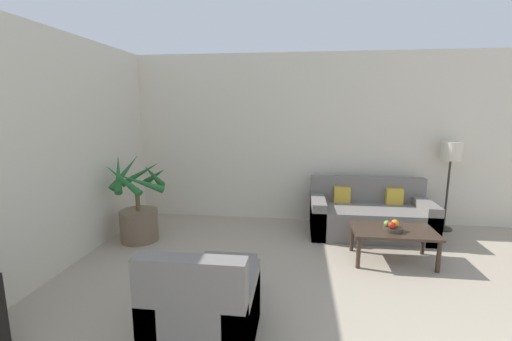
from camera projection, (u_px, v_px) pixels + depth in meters
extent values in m
cube|color=beige|center=(357.00, 140.00, 5.44)|extent=(8.76, 0.06, 2.70)
cylinder|color=brown|center=(139.00, 225.00, 4.81)|extent=(0.52, 0.52, 0.44)
cylinder|color=brown|center=(138.00, 199.00, 4.74)|extent=(0.06, 0.06, 0.32)
cone|color=#23662D|center=(154.00, 176.00, 4.65)|extent=(0.10, 0.56, 0.44)
cone|color=#23662D|center=(155.00, 176.00, 4.88)|extent=(0.53, 0.45, 0.36)
cone|color=#23662D|center=(141.00, 173.00, 4.95)|extent=(0.59, 0.23, 0.39)
cone|color=#23662D|center=(125.00, 172.00, 4.80)|extent=(0.32, 0.52, 0.49)
cone|color=#23662D|center=(118.00, 174.00, 4.60)|extent=(0.31, 0.51, 0.50)
cone|color=#23662D|center=(123.00, 180.00, 4.44)|extent=(0.58, 0.23, 0.42)
cone|color=#23662D|center=(141.00, 182.00, 4.45)|extent=(0.53, 0.45, 0.35)
cube|color=slate|center=(369.00, 221.00, 5.02)|extent=(1.71, 0.85, 0.42)
cube|color=slate|center=(367.00, 189.00, 5.28)|extent=(1.71, 0.16, 0.38)
cube|color=slate|center=(318.00, 215.00, 5.10)|extent=(0.20, 0.85, 0.54)
cube|color=slate|center=(424.00, 219.00, 4.92)|extent=(0.20, 0.85, 0.54)
cube|color=gold|center=(342.00, 195.00, 5.22)|extent=(0.24, 0.12, 0.24)
cube|color=gold|center=(394.00, 196.00, 5.13)|extent=(0.24, 0.12, 0.24)
cylinder|color=#2D2823|center=(443.00, 229.00, 5.27)|extent=(0.24, 0.24, 0.03)
cylinder|color=#2D2823|center=(447.00, 195.00, 5.17)|extent=(0.03, 0.03, 1.05)
cylinder|color=beige|center=(451.00, 151.00, 5.05)|extent=(0.29, 0.29, 0.27)
cylinder|color=#38281E|center=(358.00, 253.00, 3.97)|extent=(0.05, 0.05, 0.37)
cylinder|color=#38281E|center=(439.00, 257.00, 3.86)|extent=(0.05, 0.05, 0.37)
cylinder|color=#38281E|center=(352.00, 237.00, 4.45)|extent=(0.05, 0.05, 0.37)
cylinder|color=#38281E|center=(423.00, 240.00, 4.35)|extent=(0.05, 0.05, 0.37)
cube|color=#38281E|center=(393.00, 231.00, 4.12)|extent=(0.97, 0.59, 0.03)
cylinder|color=#42382D|center=(392.00, 229.00, 4.06)|extent=(0.22, 0.22, 0.05)
sphere|color=red|center=(392.00, 225.00, 4.00)|extent=(0.08, 0.08, 0.08)
sphere|color=olive|center=(387.00, 223.00, 4.08)|extent=(0.07, 0.07, 0.07)
sphere|color=orange|center=(395.00, 223.00, 4.06)|extent=(0.09, 0.09, 0.09)
cube|color=slate|center=(206.00, 317.00, 2.69)|extent=(0.76, 0.86, 0.44)
cube|color=slate|center=(191.00, 289.00, 2.27)|extent=(0.76, 0.16, 0.44)
cube|color=slate|center=(169.00, 309.00, 2.72)|extent=(0.16, 0.86, 0.54)
cube|color=slate|center=(244.00, 315.00, 2.64)|extent=(0.16, 0.86, 0.54)
cube|color=slate|center=(227.00, 278.00, 3.39)|extent=(0.56, 0.45, 0.36)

